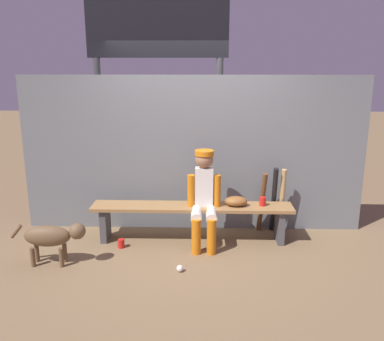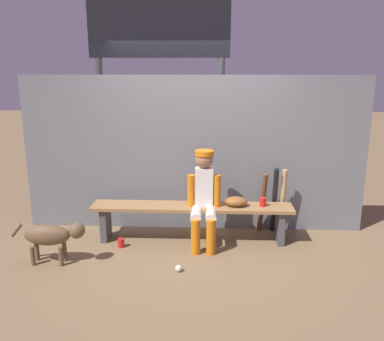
# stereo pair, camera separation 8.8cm
# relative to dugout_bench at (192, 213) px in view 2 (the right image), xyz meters

# --- Properties ---
(ground_plane) EXTENTS (30.00, 30.00, 0.00)m
(ground_plane) POSITION_rel_dugout_bench_xyz_m (0.00, 0.00, -0.37)
(ground_plane) COLOR brown
(chainlink_fence) EXTENTS (4.50, 0.03, 2.05)m
(chainlink_fence) POSITION_rel_dugout_bench_xyz_m (0.00, 0.43, 0.66)
(chainlink_fence) COLOR slate
(chainlink_fence) RESTS_ON ground_plane
(dugout_bench) EXTENTS (2.51, 0.36, 0.47)m
(dugout_bench) POSITION_rel_dugout_bench_xyz_m (0.00, 0.00, 0.00)
(dugout_bench) COLOR olive
(dugout_bench) RESTS_ON ground_plane
(player_seated) EXTENTS (0.41, 0.55, 1.17)m
(player_seated) POSITION_rel_dugout_bench_xyz_m (0.15, -0.11, 0.28)
(player_seated) COLOR silver
(player_seated) RESTS_ON ground_plane
(baseball_glove) EXTENTS (0.28, 0.20, 0.12)m
(baseball_glove) POSITION_rel_dugout_bench_xyz_m (0.55, 0.00, 0.16)
(baseball_glove) COLOR brown
(baseball_glove) RESTS_ON dugout_bench
(bat_wood_dark) EXTENTS (0.11, 0.27, 0.84)m
(bat_wood_dark) POSITION_rel_dugout_bench_xyz_m (0.91, 0.28, 0.06)
(bat_wood_dark) COLOR brown
(bat_wood_dark) RESTS_ON ground_plane
(bat_aluminum_black) EXTENTS (0.08, 0.28, 0.92)m
(bat_aluminum_black) POSITION_rel_dugout_bench_xyz_m (1.06, 0.27, 0.09)
(bat_aluminum_black) COLOR black
(bat_aluminum_black) RESTS_ON ground_plane
(bat_wood_tan) EXTENTS (0.08, 0.15, 0.89)m
(bat_wood_tan) POSITION_rel_dugout_bench_xyz_m (1.16, 0.25, 0.08)
(bat_wood_tan) COLOR tan
(bat_wood_tan) RESTS_ON ground_plane
(baseball) EXTENTS (0.07, 0.07, 0.07)m
(baseball) POSITION_rel_dugout_bench_xyz_m (-0.11, -0.83, -0.33)
(baseball) COLOR white
(baseball) RESTS_ON ground_plane
(cup_on_ground) EXTENTS (0.08, 0.08, 0.11)m
(cup_on_ground) POSITION_rel_dugout_bench_xyz_m (-0.86, -0.24, -0.31)
(cup_on_ground) COLOR red
(cup_on_ground) RESTS_ON ground_plane
(cup_on_bench) EXTENTS (0.08, 0.08, 0.11)m
(cup_on_bench) POSITION_rel_dugout_bench_xyz_m (0.88, 0.02, 0.16)
(cup_on_bench) COLOR red
(cup_on_bench) RESTS_ON dugout_bench
(scoreboard) EXTENTS (2.27, 0.27, 3.44)m
(scoreboard) POSITION_rel_dugout_bench_xyz_m (-0.46, 1.16, 2.04)
(scoreboard) COLOR #3F3F42
(scoreboard) RESTS_ON ground_plane
(dog) EXTENTS (0.84, 0.20, 0.49)m
(dog) POSITION_rel_dugout_bench_xyz_m (-1.52, -0.69, -0.03)
(dog) COLOR brown
(dog) RESTS_ON ground_plane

